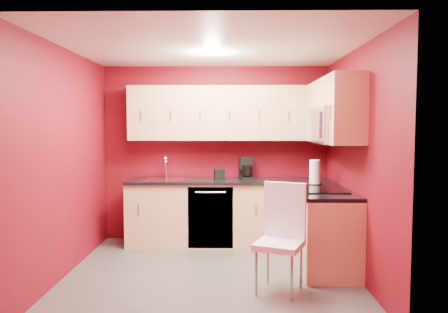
{
  "coord_description": "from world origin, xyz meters",
  "views": [
    {
      "loc": [
        0.22,
        -4.79,
        1.65
      ],
      "look_at": [
        0.14,
        0.55,
        1.27
      ],
      "focal_mm": 35.0,
      "sensor_mm": 36.0,
      "label": 1
    }
  ],
  "objects_px": {
    "microwave": "(334,125)",
    "dining_chair": "(279,239)",
    "coffee_maker": "(247,168)",
    "napkin_holder": "(219,174)",
    "sink": "(165,177)",
    "paper_towel": "(315,172)"
  },
  "relations": [
    {
      "from": "microwave",
      "to": "paper_towel",
      "type": "xyz_separation_m",
      "value": [
        -0.11,
        0.51,
        -0.6
      ]
    },
    {
      "from": "sink",
      "to": "napkin_holder",
      "type": "height_order",
      "value": "sink"
    },
    {
      "from": "microwave",
      "to": "dining_chair",
      "type": "xyz_separation_m",
      "value": [
        -0.69,
        -0.74,
        -1.12
      ]
    },
    {
      "from": "coffee_maker",
      "to": "dining_chair",
      "type": "distance_m",
      "value": 1.91
    },
    {
      "from": "coffee_maker",
      "to": "napkin_holder",
      "type": "height_order",
      "value": "coffee_maker"
    },
    {
      "from": "dining_chair",
      "to": "microwave",
      "type": "bearing_deg",
      "value": 69.39
    },
    {
      "from": "coffee_maker",
      "to": "paper_towel",
      "type": "relative_size",
      "value": 0.99
    },
    {
      "from": "napkin_holder",
      "to": "dining_chair",
      "type": "bearing_deg",
      "value": -69.35
    },
    {
      "from": "microwave",
      "to": "napkin_holder",
      "type": "bearing_deg",
      "value": 144.19
    },
    {
      "from": "microwave",
      "to": "coffee_maker",
      "type": "xyz_separation_m",
      "value": [
        -0.94,
        1.09,
        -0.6
      ]
    },
    {
      "from": "paper_towel",
      "to": "dining_chair",
      "type": "bearing_deg",
      "value": -115.01
    },
    {
      "from": "microwave",
      "to": "dining_chair",
      "type": "height_order",
      "value": "microwave"
    },
    {
      "from": "microwave",
      "to": "sink",
      "type": "bearing_deg",
      "value": 154.4
    },
    {
      "from": "sink",
      "to": "napkin_holder",
      "type": "xyz_separation_m",
      "value": [
        0.76,
        -0.04,
        0.04
      ]
    },
    {
      "from": "sink",
      "to": "dining_chair",
      "type": "distance_m",
      "value": 2.27
    },
    {
      "from": "microwave",
      "to": "paper_towel",
      "type": "height_order",
      "value": "microwave"
    },
    {
      "from": "sink",
      "to": "coffee_maker",
      "type": "xyz_separation_m",
      "value": [
        1.15,
        0.08,
        0.12
      ]
    },
    {
      "from": "microwave",
      "to": "sink",
      "type": "height_order",
      "value": "microwave"
    },
    {
      "from": "sink",
      "to": "coffee_maker",
      "type": "relative_size",
      "value": 1.7
    },
    {
      "from": "napkin_holder",
      "to": "microwave",
      "type": "bearing_deg",
      "value": -35.81
    },
    {
      "from": "sink",
      "to": "paper_towel",
      "type": "bearing_deg",
      "value": -14.0
    },
    {
      "from": "microwave",
      "to": "dining_chair",
      "type": "bearing_deg",
      "value": -133.28
    }
  ]
}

